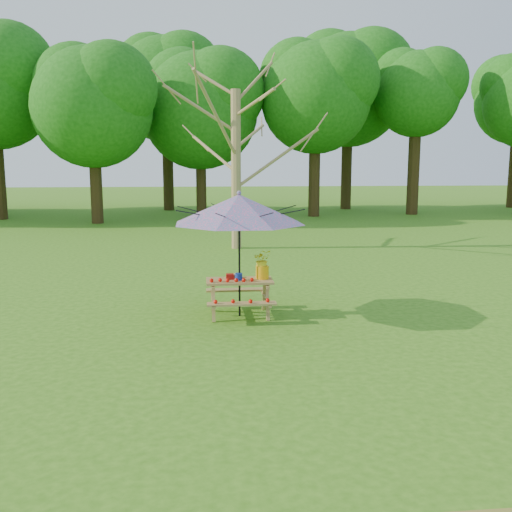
{
  "coord_description": "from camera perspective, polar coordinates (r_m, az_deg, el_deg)",
  "views": [
    {
      "loc": [
        1.87,
        -6.2,
        2.77
      ],
      "look_at": [
        2.84,
        3.87,
        1.1
      ],
      "focal_mm": 40.0,
      "sensor_mm": 36.0,
      "label": 1
    }
  ],
  "objects": [
    {
      "name": "flower_bucket",
      "position": [
        10.34,
        0.64,
        -0.73
      ],
      "size": [
        0.34,
        0.3,
        0.53
      ],
      "color": "#FFB20D",
      "rests_on": "picnic_table"
    },
    {
      "name": "picnic_table",
      "position": [
        10.38,
        -1.65,
        -4.24
      ],
      "size": [
        1.2,
        1.32,
        0.67
      ],
      "color": "#A58A4A",
      "rests_on": "ground"
    },
    {
      "name": "produce_bins",
      "position": [
        10.34,
        -2.11,
        -2.05
      ],
      "size": [
        0.29,
        0.37,
        0.13
      ],
      "color": "#AD120D",
      "rests_on": "picnic_table"
    },
    {
      "name": "bare_tree",
      "position": [
        18.88,
        -2.09,
        22.53
      ],
      "size": [
        7.68,
        7.68,
        11.64
      ],
      "color": "#927550",
      "rests_on": "ground"
    },
    {
      "name": "patio_umbrella",
      "position": [
        10.12,
        -1.7,
        4.72
      ],
      "size": [
        3.13,
        3.13,
        2.27
      ],
      "color": "black",
      "rests_on": "ground"
    },
    {
      "name": "treeline",
      "position": [
        28.74,
        -9.72,
        19.73
      ],
      "size": [
        60.0,
        12.0,
        16.0
      ],
      "primitive_type": null,
      "color": "#165E10",
      "rests_on": "ground"
    },
    {
      "name": "tomatoes_row",
      "position": [
        10.11,
        -2.44,
        -2.41
      ],
      "size": [
        0.77,
        0.13,
        0.07
      ],
      "primitive_type": null,
      "color": "red",
      "rests_on": "picnic_table"
    },
    {
      "name": "ground",
      "position": [
        7.04,
        -21.14,
        -14.45
      ],
      "size": [
        120.0,
        120.0,
        0.0
      ],
      "primitive_type": "plane",
      "color": "#366F15",
      "rests_on": "ground"
    }
  ]
}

